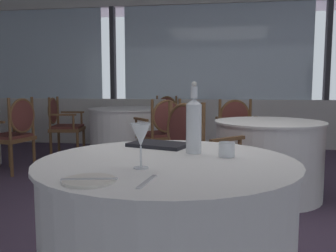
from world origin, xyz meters
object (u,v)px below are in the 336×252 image
Objects in this scene: dining_chair_3_2 at (163,117)px; water_tumbler at (227,149)px; side_plate at (89,180)px; dining_chair_3_0 at (62,122)px; dining_chair_0_1 at (196,151)px; menu_book at (159,145)px; dining_chair_3_1 at (162,129)px; wine_glass at (141,136)px; dining_chair_0_0 at (238,129)px; dining_chair_2_2 at (15,129)px; water_bottle at (193,124)px.

water_tumbler is at bearing 34.42° from dining_chair_3_2.
side_plate is 4.45m from dining_chair_3_0.
water_tumbler is at bearing -124.58° from dining_chair_0_1.
dining_chair_3_1 is at bearing 117.53° from menu_book.
dining_chair_3_1 is 1.02× the size of dining_chair_3_2.
wine_glass is (0.14, 0.24, 0.13)m from side_plate.
dining_chair_0_1 is 1.05× the size of dining_chair_3_0.
menu_book is 4.37m from dining_chair_3_2.
dining_chair_0_0 is at bearing -130.01° from dining_chair_3_1.
water_tumbler is (0.50, 0.54, 0.03)m from side_plate.
dining_chair_0_0 reaches higher than dining_chair_3_2.
menu_book is 0.35× the size of dining_chair_3_0.
dining_chair_3_2 reaches higher than water_tumbler.
dining_chair_3_1 is at bearing -156.86° from dining_chair_2_2.
dining_chair_0_1 is at bearing 85.21° from wine_glass.
water_tumbler is 0.46m from menu_book.
dining_chair_3_1 is (-0.56, 1.63, -0.02)m from dining_chair_0_1.
menu_book is (-0.02, 0.55, -0.13)m from wine_glass.
side_plate is 0.21× the size of dining_chair_3_1.
dining_chair_0_0 is 2.72m from dining_chair_3_0.
dining_chair_3_1 is at bearing -107.30° from dining_chair_0_0.
water_bottle is 0.39× the size of dining_chair_2_2.
dining_chair_3_0 reaches higher than water_tumbler.
dining_chair_2_2 is (-2.77, -0.38, -0.00)m from dining_chair_0_0.
dining_chair_2_2 is at bearing 154.35° from menu_book.
dining_chair_0_1 reaches higher than menu_book.
water_tumbler is 2.91m from dining_chair_3_1.
wine_glass reaches higher than side_plate.
dining_chair_2_2 is 1.85m from dining_chair_3_1.
menu_book is at bearing 140.29° from water_bottle.
dining_chair_3_1 is at bearing 98.06° from wine_glass.
dining_chair_0_0 is at bearing 80.32° from wine_glass.
wine_glass is 0.21× the size of dining_chair_3_0.
dining_chair_2_2 is (-2.44, 2.31, -0.35)m from water_bottle.
side_plate is at bearing -119.69° from wine_glass.
dining_chair_3_2 reaches higher than side_plate.
dining_chair_0_1 reaches higher than wine_glass.
dining_chair_3_1 is (1.68, -0.65, 0.00)m from dining_chair_3_0.
dining_chair_2_2 reaches higher than dining_chair_3_0.
dining_chair_2_2 is (-2.24, 2.69, -0.34)m from wine_glass.
dining_chair_0_1 is 3.19m from dining_chair_3_0.
dining_chair_3_0 is at bearing 116.42° from side_plate.
dining_chair_3_0 is 0.99× the size of dining_chair_3_1.
water_tumbler is at bearing 40.23° from wine_glass.
dining_chair_0_1 is (0.14, 0.91, -0.20)m from menu_book.
water_bottle is 0.40× the size of dining_chair_3_2.
side_plate is at bearing -132.38° from water_tumbler.
dining_chair_0_0 is at bearing 55.83° from dining_chair_3_2.
dining_chair_3_2 is (-0.58, 5.10, -0.22)m from side_plate.
water_tumbler is 1.20m from dining_chair_0_1.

